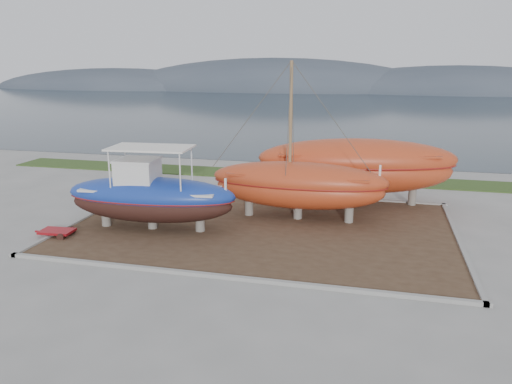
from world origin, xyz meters
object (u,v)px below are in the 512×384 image
(orange_bare_hull, at_px, (356,173))
(red_trailer, at_px, (57,233))
(blue_caique, at_px, (151,188))
(orange_sailboat, at_px, (299,142))
(white_dinghy, at_px, (133,199))

(orange_bare_hull, bearing_deg, red_trailer, -155.84)
(blue_caique, distance_m, red_trailer, 4.74)
(blue_caique, relative_size, red_trailer, 3.70)
(orange_sailboat, bearing_deg, red_trailer, -153.29)
(blue_caique, relative_size, white_dinghy, 2.03)
(blue_caique, bearing_deg, white_dinghy, 128.55)
(orange_bare_hull, bearing_deg, orange_sailboat, -137.18)
(blue_caique, bearing_deg, orange_sailboat, 21.93)
(orange_bare_hull, distance_m, red_trailer, 15.86)
(white_dinghy, bearing_deg, red_trailer, -125.57)
(orange_sailboat, height_order, orange_bare_hull, orange_sailboat)
(red_trailer, bearing_deg, blue_caique, 23.84)
(blue_caique, height_order, orange_sailboat, orange_sailboat)
(blue_caique, distance_m, orange_bare_hull, 11.45)
(blue_caique, xyz_separation_m, white_dinghy, (-2.31, 2.50, -1.38))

